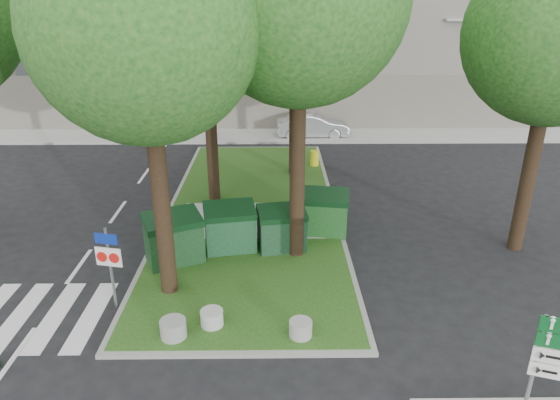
{
  "coord_description": "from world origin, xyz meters",
  "views": [
    {
      "loc": [
        1.35,
        -9.06,
        7.51
      ],
      "look_at": [
        1.5,
        4.25,
        2.0
      ],
      "focal_mm": 32.0,
      "sensor_mm": 36.0,
      "label": 1
    }
  ],
  "objects_px": {
    "traffic_sign_pole": "(109,258)",
    "car_white": "(143,120)",
    "tree_median_mid": "(207,11)",
    "bollard_right": "(301,328)",
    "bollard_left": "(173,328)",
    "tree_median_near_left": "(146,4)",
    "dumpster_b": "(230,228)",
    "dumpster_c": "(282,229)",
    "dumpster_a": "(174,238)",
    "bollard_mid": "(212,318)",
    "dumpster_d": "(325,213)",
    "car_silver": "(313,126)",
    "litter_bin": "(314,158)"
  },
  "relations": [
    {
      "from": "traffic_sign_pole",
      "to": "car_white",
      "type": "relative_size",
      "value": 0.52
    },
    {
      "from": "tree_median_mid",
      "to": "bollard_right",
      "type": "relative_size",
      "value": 18.47
    },
    {
      "from": "tree_median_mid",
      "to": "bollard_left",
      "type": "height_order",
      "value": "tree_median_mid"
    },
    {
      "from": "bollard_left",
      "to": "bollard_right",
      "type": "relative_size",
      "value": 1.13
    },
    {
      "from": "tree_median_near_left",
      "to": "dumpster_b",
      "type": "relative_size",
      "value": 6.05
    },
    {
      "from": "dumpster_b",
      "to": "dumpster_c",
      "type": "relative_size",
      "value": 1.08
    },
    {
      "from": "tree_median_mid",
      "to": "dumpster_b",
      "type": "height_order",
      "value": "tree_median_mid"
    },
    {
      "from": "tree_median_near_left",
      "to": "dumpster_a",
      "type": "relative_size",
      "value": 5.38
    },
    {
      "from": "tree_median_near_left",
      "to": "bollard_mid",
      "type": "height_order",
      "value": "tree_median_near_left"
    },
    {
      "from": "bollard_right",
      "to": "dumpster_a",
      "type": "bearing_deg",
      "value": 134.74
    },
    {
      "from": "bollard_right",
      "to": "traffic_sign_pole",
      "type": "height_order",
      "value": "traffic_sign_pole"
    },
    {
      "from": "bollard_left",
      "to": "traffic_sign_pole",
      "type": "bearing_deg",
      "value": 142.24
    },
    {
      "from": "bollard_left",
      "to": "car_white",
      "type": "bearing_deg",
      "value": 105.5
    },
    {
      "from": "dumpster_d",
      "to": "dumpster_b",
      "type": "bearing_deg",
      "value": -150.57
    },
    {
      "from": "dumpster_a",
      "to": "dumpster_c",
      "type": "bearing_deg",
      "value": -10.98
    },
    {
      "from": "tree_median_near_left",
      "to": "tree_median_mid",
      "type": "distance_m",
      "value": 6.53
    },
    {
      "from": "dumpster_a",
      "to": "bollard_right",
      "type": "height_order",
      "value": "dumpster_a"
    },
    {
      "from": "dumpster_d",
      "to": "bollard_right",
      "type": "distance_m",
      "value": 5.64
    },
    {
      "from": "dumpster_b",
      "to": "car_white",
      "type": "relative_size",
      "value": 0.4
    },
    {
      "from": "dumpster_b",
      "to": "bollard_mid",
      "type": "distance_m",
      "value": 3.97
    },
    {
      "from": "bollard_right",
      "to": "dumpster_c",
      "type": "bearing_deg",
      "value": 94.9
    },
    {
      "from": "dumpster_c",
      "to": "bollard_mid",
      "type": "bearing_deg",
      "value": -123.56
    },
    {
      "from": "dumpster_d",
      "to": "traffic_sign_pole",
      "type": "height_order",
      "value": "traffic_sign_pole"
    },
    {
      "from": "bollard_left",
      "to": "car_silver",
      "type": "xyz_separation_m",
      "value": [
        4.52,
        17.87,
        0.33
      ]
    },
    {
      "from": "car_white",
      "to": "car_silver",
      "type": "height_order",
      "value": "car_white"
    },
    {
      "from": "traffic_sign_pole",
      "to": "car_white",
      "type": "bearing_deg",
      "value": 113.55
    },
    {
      "from": "dumpster_c",
      "to": "car_silver",
      "type": "height_order",
      "value": "dumpster_c"
    },
    {
      "from": "dumpster_c",
      "to": "dumpster_d",
      "type": "relative_size",
      "value": 0.96
    },
    {
      "from": "tree_median_mid",
      "to": "bollard_right",
      "type": "distance_m",
      "value": 11.22
    },
    {
      "from": "car_white",
      "to": "car_silver",
      "type": "distance_m",
      "value": 9.86
    },
    {
      "from": "tree_median_near_left",
      "to": "dumpster_d",
      "type": "height_order",
      "value": "tree_median_near_left"
    },
    {
      "from": "tree_median_near_left",
      "to": "litter_bin",
      "type": "distance_m",
      "value": 13.33
    },
    {
      "from": "dumpster_b",
      "to": "litter_bin",
      "type": "bearing_deg",
      "value": 58.05
    },
    {
      "from": "tree_median_mid",
      "to": "dumpster_d",
      "type": "xyz_separation_m",
      "value": [
        3.91,
        -3.04,
        -6.17
      ]
    },
    {
      "from": "bollard_right",
      "to": "car_white",
      "type": "xyz_separation_m",
      "value": [
        -8.23,
        19.0,
        0.44
      ]
    },
    {
      "from": "bollard_mid",
      "to": "traffic_sign_pole",
      "type": "relative_size",
      "value": 0.24
    },
    {
      "from": "dumpster_d",
      "to": "car_white",
      "type": "relative_size",
      "value": 0.38
    },
    {
      "from": "bollard_mid",
      "to": "car_silver",
      "type": "distance_m",
      "value": 17.82
    },
    {
      "from": "bollard_left",
      "to": "car_white",
      "type": "xyz_separation_m",
      "value": [
        -5.27,
        19.0,
        0.41
      ]
    },
    {
      "from": "dumpster_d",
      "to": "bollard_left",
      "type": "distance_m",
      "value": 6.84
    },
    {
      "from": "tree_median_near_left",
      "to": "car_white",
      "type": "height_order",
      "value": "tree_median_near_left"
    },
    {
      "from": "traffic_sign_pole",
      "to": "car_silver",
      "type": "distance_m",
      "value": 17.68
    },
    {
      "from": "car_white",
      "to": "tree_median_mid",
      "type": "bearing_deg",
      "value": -157.44
    },
    {
      "from": "car_white",
      "to": "bollard_left",
      "type": "bearing_deg",
      "value": -169.19
    },
    {
      "from": "dumpster_c",
      "to": "bollard_mid",
      "type": "distance_m",
      "value": 4.33
    },
    {
      "from": "tree_median_mid",
      "to": "tree_median_near_left",
      "type": "bearing_deg",
      "value": -94.4
    },
    {
      "from": "tree_median_near_left",
      "to": "traffic_sign_pole",
      "type": "distance_m",
      "value": 6.06
    },
    {
      "from": "tree_median_near_left",
      "to": "litter_bin",
      "type": "height_order",
      "value": "tree_median_near_left"
    },
    {
      "from": "car_white",
      "to": "dumpster_c",
      "type": "bearing_deg",
      "value": -156.48
    },
    {
      "from": "car_white",
      "to": "dumpster_a",
      "type": "bearing_deg",
      "value": -167.88
    }
  ]
}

